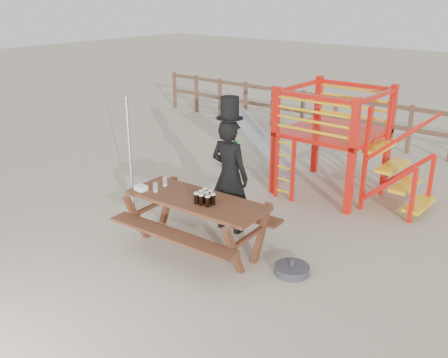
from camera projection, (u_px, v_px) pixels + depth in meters
ground at (201, 255)px, 7.53m from camera, size 60.00×60.00×0.00m
back_fence at (390, 121)px, 12.31m from camera, size 15.09×0.09×1.20m
playground_fort at (329, 138)px, 9.66m from camera, size 4.71×1.84×2.10m
picnic_table at (197, 217)px, 7.54m from camera, size 2.27×1.64×0.84m
man_with_hat at (230, 173)px, 8.02m from camera, size 0.70×0.47×2.24m
metal_pole at (131, 167)px, 7.91m from camera, size 0.05×0.05×2.25m
parasol_base at (292, 269)px, 7.04m from camera, size 0.50×0.50×0.21m
paper_bag at (141, 188)px, 7.72m from camera, size 0.19×0.15×0.08m
stout_pints at (205, 197)px, 7.25m from camera, size 0.30×0.29×0.17m
empty_glasses at (160, 185)px, 7.77m from camera, size 0.14×0.34×0.15m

